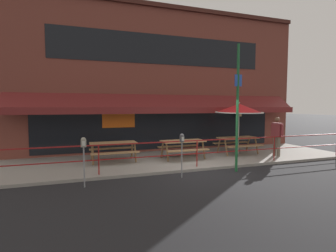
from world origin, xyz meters
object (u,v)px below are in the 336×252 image
(picnic_table_centre, at_px, (183,144))
(picnic_table_right, at_px, (238,141))
(parking_meter_near, at_px, (84,147))
(patio_umbrella_right, at_px, (239,109))
(picnic_table_left, at_px, (113,146))
(parking_meter_far, at_px, (182,142))
(street_sign_pole, at_px, (237,107))
(pedestrian_walking, at_px, (277,134))

(picnic_table_centre, height_order, picnic_table_right, same)
(parking_meter_near, bearing_deg, patio_umbrella_right, 20.70)
(picnic_table_centre, relative_size, picnic_table_right, 1.00)
(picnic_table_left, distance_m, parking_meter_near, 3.02)
(picnic_table_right, bearing_deg, parking_meter_far, -145.94)
(patio_umbrella_right, relative_size, parking_meter_far, 1.67)
(street_sign_pole, bearing_deg, pedestrian_walking, 25.50)
(patio_umbrella_right, height_order, parking_meter_far, patio_umbrella_right)
(parking_meter_near, relative_size, parking_meter_far, 1.00)
(picnic_table_right, bearing_deg, picnic_table_centre, -175.58)
(picnic_table_centre, height_order, patio_umbrella_right, patio_umbrella_right)
(picnic_table_left, height_order, patio_umbrella_right, patio_umbrella_right)
(pedestrian_walking, height_order, parking_meter_far, pedestrian_walking)
(patio_umbrella_right, height_order, pedestrian_walking, patio_umbrella_right)
(street_sign_pole, bearing_deg, picnic_table_left, 146.48)
(picnic_table_centre, relative_size, pedestrian_walking, 1.05)
(picnic_table_centre, xyz_separation_m, parking_meter_far, (-1.02, -2.37, 0.44))
(patio_umbrella_right, bearing_deg, parking_meter_near, -159.30)
(picnic_table_left, xyz_separation_m, picnic_table_right, (5.63, -0.12, 0.00))
(picnic_table_centre, xyz_separation_m, pedestrian_walking, (4.12, -0.81, 0.35))
(picnic_table_right, xyz_separation_m, street_sign_pole, (-1.72, -2.47, 1.55))
(picnic_table_left, distance_m, picnic_table_centre, 2.83)
(picnic_table_left, relative_size, parking_meter_far, 1.27)
(picnic_table_centre, xyz_separation_m, street_sign_pole, (1.09, -2.25, 1.55))
(picnic_table_right, bearing_deg, picnic_table_left, 178.81)
(parking_meter_near, bearing_deg, picnic_table_centre, 31.16)
(patio_umbrella_right, xyz_separation_m, pedestrian_walking, (1.30, -0.97, -1.12))
(picnic_table_centre, height_order, parking_meter_far, parking_meter_far)
(parking_meter_far, bearing_deg, picnic_table_left, 123.60)
(parking_meter_near, relative_size, street_sign_pole, 0.32)
(parking_meter_near, bearing_deg, parking_meter_far, 0.77)
(patio_umbrella_right, xyz_separation_m, street_sign_pole, (-1.72, -2.41, 0.07))
(picnic_table_right, height_order, parking_meter_near, parking_meter_near)
(picnic_table_centre, bearing_deg, street_sign_pole, -64.10)
(picnic_table_centre, bearing_deg, picnic_table_left, 173.22)
(picnic_table_left, xyz_separation_m, picnic_table_centre, (2.81, -0.33, 0.00))
(parking_meter_far, bearing_deg, picnic_table_centre, 66.81)
(picnic_table_centre, height_order, parking_meter_near, parking_meter_near)
(picnic_table_left, height_order, parking_meter_far, parking_meter_far)
(picnic_table_left, height_order, pedestrian_walking, pedestrian_walking)
(pedestrian_walking, relative_size, street_sign_pole, 0.39)
(pedestrian_walking, bearing_deg, patio_umbrella_right, 143.36)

